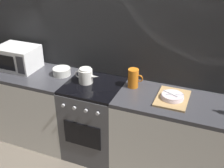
{
  "coord_description": "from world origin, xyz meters",
  "views": [
    {
      "loc": [
        1.15,
        -2.34,
        2.3
      ],
      "look_at": [
        0.21,
        0.0,
        0.95
      ],
      "focal_mm": 44.74,
      "sensor_mm": 36.0,
      "label": 1
    }
  ],
  "objects_px": {
    "mixing_bowl": "(62,71)",
    "pitcher": "(133,78)",
    "microwave": "(18,58)",
    "kettle": "(86,76)",
    "stove_unit": "(95,120)",
    "dish_pile": "(172,97)"
  },
  "relations": [
    {
      "from": "dish_pile",
      "to": "kettle",
      "type": "bearing_deg",
      "value": 179.57
    },
    {
      "from": "microwave",
      "to": "pitcher",
      "type": "xyz_separation_m",
      "value": [
        1.4,
        0.06,
        -0.03
      ]
    },
    {
      "from": "pitcher",
      "to": "kettle",
      "type": "bearing_deg",
      "value": -168.81
    },
    {
      "from": "kettle",
      "to": "dish_pile",
      "type": "bearing_deg",
      "value": -0.43
    },
    {
      "from": "microwave",
      "to": "pitcher",
      "type": "distance_m",
      "value": 1.4
    },
    {
      "from": "stove_unit",
      "to": "kettle",
      "type": "bearing_deg",
      "value": 170.46
    },
    {
      "from": "stove_unit",
      "to": "microwave",
      "type": "bearing_deg",
      "value": 177.0
    },
    {
      "from": "dish_pile",
      "to": "mixing_bowl",
      "type": "bearing_deg",
      "value": 176.55
    },
    {
      "from": "microwave",
      "to": "kettle",
      "type": "relative_size",
      "value": 1.62
    },
    {
      "from": "stove_unit",
      "to": "dish_pile",
      "type": "bearing_deg",
      "value": 0.6
    },
    {
      "from": "stove_unit",
      "to": "kettle",
      "type": "relative_size",
      "value": 3.16
    },
    {
      "from": "mixing_bowl",
      "to": "pitcher",
      "type": "xyz_separation_m",
      "value": [
        0.84,
        0.03,
        0.06
      ]
    },
    {
      "from": "mixing_bowl",
      "to": "pitcher",
      "type": "relative_size",
      "value": 1.0
    },
    {
      "from": "pitcher",
      "to": "dish_pile",
      "type": "height_order",
      "value": "pitcher"
    },
    {
      "from": "microwave",
      "to": "mixing_bowl",
      "type": "xyz_separation_m",
      "value": [
        0.56,
        0.03,
        -0.1
      ]
    },
    {
      "from": "stove_unit",
      "to": "microwave",
      "type": "xyz_separation_m",
      "value": [
        -0.99,
        0.05,
        0.59
      ]
    },
    {
      "from": "stove_unit",
      "to": "pitcher",
      "type": "relative_size",
      "value": 4.5
    },
    {
      "from": "kettle",
      "to": "dish_pile",
      "type": "distance_m",
      "value": 0.93
    },
    {
      "from": "mixing_bowl",
      "to": "dish_pile",
      "type": "xyz_separation_m",
      "value": [
        1.27,
        -0.08,
        -0.02
      ]
    },
    {
      "from": "microwave",
      "to": "dish_pile",
      "type": "relative_size",
      "value": 1.15
    },
    {
      "from": "pitcher",
      "to": "dish_pile",
      "type": "xyz_separation_m",
      "value": [
        0.43,
        -0.11,
        -0.08
      ]
    },
    {
      "from": "stove_unit",
      "to": "kettle",
      "type": "height_order",
      "value": "kettle"
    }
  ]
}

